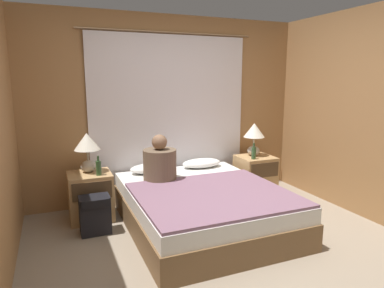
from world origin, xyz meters
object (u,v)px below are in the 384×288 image
object	(u,v)px
bed	(202,207)
beer_bottle_on_right_stand	(254,153)
lamp_right	(254,134)
pillow_left	(151,168)
nightstand_left	(91,196)
person_left_in_bed	(160,163)
nightstand_right	(255,175)
beer_bottle_on_left_stand	(99,168)
lamp_left	(87,146)
pillow_right	(202,163)
backpack_on_floor	(95,213)

from	to	relation	value
bed	beer_bottle_on_right_stand	xyz separation A→B (m)	(1.04, 0.57, 0.43)
lamp_right	pillow_left	world-z (taller)	lamp_right
bed	pillow_left	bearing A→B (deg)	113.55
nightstand_left	person_left_in_bed	bearing A→B (deg)	-16.82
nightstand_right	bed	bearing A→B (deg)	-149.06
lamp_right	beer_bottle_on_left_stand	size ratio (longest dim) A/B	2.07
beer_bottle_on_left_stand	lamp_right	bearing A→B (deg)	4.78
lamp_left	beer_bottle_on_right_stand	bearing A→B (deg)	-4.82
pillow_right	person_left_in_bed	world-z (taller)	person_left_in_bed
lamp_right	backpack_on_floor	world-z (taller)	lamp_right
nightstand_right	backpack_on_floor	xyz separation A→B (m)	(-2.31, -0.42, -0.05)
nightstand_right	backpack_on_floor	bearing A→B (deg)	-169.67
bed	pillow_right	distance (m)	0.95
person_left_in_bed	beer_bottle_on_left_stand	world-z (taller)	person_left_in_bed
bed	pillow_right	bearing A→B (deg)	66.45
bed	pillow_left	distance (m)	0.95
nightstand_left	backpack_on_floor	distance (m)	0.42
lamp_right	pillow_left	xyz separation A→B (m)	(-1.51, 0.07, -0.37)
beer_bottle_on_left_stand	nightstand_left	bearing A→B (deg)	129.59
nightstand_left	pillow_right	size ratio (longest dim) A/B	1.01
lamp_left	pillow_right	bearing A→B (deg)	2.61
lamp_right	beer_bottle_on_right_stand	world-z (taller)	lamp_right
lamp_right	beer_bottle_on_right_stand	size ratio (longest dim) A/B	2.11
pillow_right	beer_bottle_on_left_stand	bearing A→B (deg)	-169.85
bed	lamp_left	world-z (taller)	lamp_left
lamp_left	person_left_in_bed	xyz separation A→B (m)	(0.80, -0.31, -0.21)
beer_bottle_on_left_stand	bed	bearing A→B (deg)	-28.54
nightstand_right	beer_bottle_on_right_stand	distance (m)	0.40
pillow_right	person_left_in_bed	distance (m)	0.83
person_left_in_bed	nightstand_left	bearing A→B (deg)	163.18
beer_bottle_on_right_stand	person_left_in_bed	bearing A→B (deg)	-174.91
nightstand_left	pillow_right	world-z (taller)	pillow_right
bed	nightstand_right	size ratio (longest dim) A/B	3.60
person_left_in_bed	beer_bottle_on_left_stand	xyz separation A→B (m)	(-0.70, 0.12, -0.01)
nightstand_right	pillow_left	bearing A→B (deg)	174.81
nightstand_left	backpack_on_floor	xyz separation A→B (m)	(-0.00, -0.42, -0.05)
pillow_left	person_left_in_bed	distance (m)	0.41
beer_bottle_on_right_stand	lamp_left	bearing A→B (deg)	175.18
beer_bottle_on_left_stand	beer_bottle_on_right_stand	xyz separation A→B (m)	(2.09, -0.00, -0.00)
pillow_right	lamp_right	bearing A→B (deg)	-4.99
lamp_left	backpack_on_floor	size ratio (longest dim) A/B	1.13
backpack_on_floor	nightstand_left	bearing A→B (deg)	89.53
lamp_right	backpack_on_floor	bearing A→B (deg)	-168.04
nightstand_left	person_left_in_bed	distance (m)	0.92
bed	lamp_right	size ratio (longest dim) A/B	4.30
pillow_left	person_left_in_bed	size ratio (longest dim) A/B	0.99
lamp_right	beer_bottle_on_left_stand	world-z (taller)	lamp_right
person_left_in_bed	lamp_right	bearing A→B (deg)	11.57
nightstand_left	person_left_in_bed	world-z (taller)	person_left_in_bed
lamp_left	backpack_on_floor	bearing A→B (deg)	-90.40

